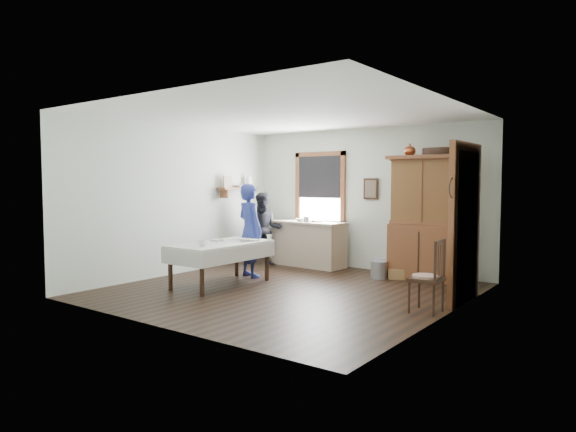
{
  "coord_description": "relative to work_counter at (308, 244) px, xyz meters",
  "views": [
    {
      "loc": [
        4.68,
        -6.3,
        1.67
      ],
      "look_at": [
        -0.21,
        0.3,
        1.13
      ],
      "focal_mm": 32.0,
      "sensor_mm": 36.0,
      "label": 1
    }
  ],
  "objects": [
    {
      "name": "room",
      "position": [
        1.05,
        -2.12,
        0.9
      ],
      "size": [
        5.01,
        5.01,
        2.7
      ],
      "color": "black",
      "rests_on": "ground"
    },
    {
      "name": "window",
      "position": [
        0.05,
        0.34,
        1.17
      ],
      "size": [
        1.18,
        0.07,
        1.48
      ],
      "color": "white",
      "rests_on": "room"
    },
    {
      "name": "doorway",
      "position": [
        3.5,
        -1.27,
        0.72
      ],
      "size": [
        0.09,
        1.14,
        2.22
      ],
      "color": "#4A3C35",
      "rests_on": "room"
    },
    {
      "name": "wall_shelf",
      "position": [
        -1.32,
        -0.58,
        1.13
      ],
      "size": [
        0.24,
        1.0,
        0.44
      ],
      "color": "brown",
      "rests_on": "room"
    },
    {
      "name": "framed_picture",
      "position": [
        1.2,
        0.34,
        1.1
      ],
      "size": [
        0.3,
        0.04,
        0.4
      ],
      "primitive_type": "cube",
      "color": "#331D12",
      "rests_on": "room"
    },
    {
      "name": "rug_beater",
      "position": [
        3.5,
        -1.82,
        1.27
      ],
      "size": [
        0.01,
        0.27,
        0.27
      ],
      "primitive_type": "torus",
      "rotation": [
        0.0,
        1.57,
        0.0
      ],
      "color": "black",
      "rests_on": "room"
    },
    {
      "name": "work_counter",
      "position": [
        0.0,
        0.0,
        0.0
      ],
      "size": [
        1.6,
        0.7,
        0.89
      ],
      "primitive_type": "cube",
      "rotation": [
        0.0,
        0.0,
        -0.07
      ],
      "color": "tan",
      "rests_on": "room"
    },
    {
      "name": "china_hutch",
      "position": [
        2.41,
        0.01,
        0.62
      ],
      "size": [
        1.29,
        0.68,
        2.13
      ],
      "primitive_type": "cube",
      "rotation": [
        0.0,
        0.0,
        0.07
      ],
      "color": "brown",
      "rests_on": "room"
    },
    {
      "name": "dining_table",
      "position": [
        -0.06,
        -2.44,
        -0.1
      ],
      "size": [
        0.92,
        1.74,
        0.69
      ],
      "primitive_type": "cube",
      "rotation": [
        0.0,
        0.0,
        0.0
      ],
      "color": "silver",
      "rests_on": "room"
    },
    {
      "name": "spindle_chair",
      "position": [
        3.28,
        -2.13,
        0.03
      ],
      "size": [
        0.47,
        0.47,
        0.95
      ],
      "primitive_type": "cube",
      "rotation": [
        0.0,
        0.0,
        0.07
      ],
      "color": "#331D12",
      "rests_on": "room"
    },
    {
      "name": "pail",
      "position": [
        1.75,
        -0.38,
        -0.29
      ],
      "size": [
        0.31,
        0.31,
        0.31
      ],
      "primitive_type": "cube",
      "rotation": [
        0.0,
        0.0,
        0.08
      ],
      "color": "#9D9EA5",
      "rests_on": "room"
    },
    {
      "name": "wicker_basket",
      "position": [
        2.02,
        -0.22,
        -0.36
      ],
      "size": [
        0.36,
        0.31,
        0.18
      ],
      "primitive_type": "cube",
      "rotation": [
        0.0,
        0.0,
        0.4
      ],
      "color": "#A77D4B",
      "rests_on": "room"
    },
    {
      "name": "woman_blue",
      "position": [
        -0.17,
        -1.58,
        0.32
      ],
      "size": [
        0.64,
        0.52,
        1.53
      ],
      "primitive_type": "imported",
      "rotation": [
        0.0,
        0.0,
        2.83
      ],
      "color": "navy",
      "rests_on": "room"
    },
    {
      "name": "figure_dark",
      "position": [
        -0.76,
        -0.44,
        0.23
      ],
      "size": [
        0.84,
        0.81,
        1.36
      ],
      "primitive_type": "imported",
      "rotation": [
        0.0,
        0.0,
        0.63
      ],
      "color": "black",
      "rests_on": "room"
    },
    {
      "name": "table_cup_a",
      "position": [
        0.06,
        -2.95,
        0.3
      ],
      "size": [
        0.13,
        0.13,
        0.1
      ],
      "primitive_type": "imported",
      "rotation": [
        0.0,
        0.0,
        -0.07
      ],
      "color": "white",
      "rests_on": "dining_table"
    },
    {
      "name": "table_cup_b",
      "position": [
        0.32,
        -1.65,
        0.29
      ],
      "size": [
        0.1,
        0.1,
        0.09
      ],
      "primitive_type": "imported",
      "rotation": [
        0.0,
        0.0,
        -0.03
      ],
      "color": "white",
      "rests_on": "dining_table"
    },
    {
      "name": "table_bowl",
      "position": [
        0.1,
        -2.04,
        0.27
      ],
      "size": [
        0.26,
        0.26,
        0.05
      ],
      "primitive_type": "imported",
      "rotation": [
        0.0,
        0.0,
        0.32
      ],
      "color": "white",
      "rests_on": "dining_table"
    },
    {
      "name": "counter_book",
      "position": [
        0.09,
        0.06,
        0.46
      ],
      "size": [
        0.16,
        0.21,
        0.02
      ],
      "primitive_type": "imported",
      "rotation": [
        0.0,
        0.0,
        -0.01
      ],
      "color": "brown",
      "rests_on": "work_counter"
    },
    {
      "name": "counter_bowl",
      "position": [
        -0.14,
        -0.09,
        0.48
      ],
      "size": [
        0.21,
        0.21,
        0.06
      ],
      "primitive_type": "imported",
      "rotation": [
        0.0,
        0.0,
        0.16
      ],
      "color": "white",
      "rests_on": "work_counter"
    },
    {
      "name": "shelf_bowl",
      "position": [
        -1.32,
        -0.57,
        1.15
      ],
      "size": [
        0.22,
        0.22,
        0.05
      ],
      "primitive_type": "imported",
      "color": "white",
      "rests_on": "wall_shelf"
    }
  ]
}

